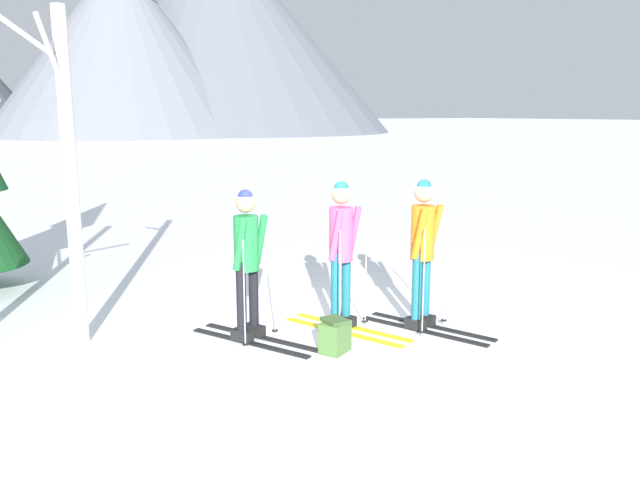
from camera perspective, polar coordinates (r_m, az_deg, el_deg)
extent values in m
plane|color=white|center=(7.80, 0.85, -8.11)|extent=(400.00, 400.00, 0.00)
cube|color=black|center=(7.65, -5.18, -8.49)|extent=(0.77, 1.53, 0.02)
cube|color=black|center=(7.49, -6.24, -8.95)|extent=(0.77, 1.53, 0.02)
cube|color=black|center=(7.68, -5.78, -7.85)|extent=(0.21, 0.28, 0.12)
cylinder|color=black|center=(7.55, -5.85, -4.60)|extent=(0.11, 0.11, 0.82)
cube|color=black|center=(7.52, -6.85, -8.29)|extent=(0.21, 0.28, 0.12)
cylinder|color=black|center=(7.39, -6.93, -4.98)|extent=(0.11, 0.11, 0.82)
cylinder|color=#238C42|center=(7.33, -6.48, -0.27)|extent=(0.28, 0.28, 0.62)
sphere|color=tan|center=(7.25, -6.56, 3.25)|extent=(0.22, 0.22, 0.22)
sphere|color=#2D389E|center=(7.24, -6.57, 3.78)|extent=(0.17, 0.17, 0.17)
cylinder|color=#238C42|center=(7.42, -5.24, 0.04)|extent=(0.16, 0.21, 0.59)
cylinder|color=#238C42|center=(7.15, -7.04, -0.42)|extent=(0.16, 0.21, 0.59)
cylinder|color=#A5A5AD|center=(7.54, -4.03, -3.92)|extent=(0.02, 0.02, 1.24)
cylinder|color=black|center=(7.70, -3.97, -7.93)|extent=(0.07, 0.07, 0.01)
cylinder|color=#A5A5AD|center=(7.13, -6.66, -4.84)|extent=(0.02, 0.02, 1.24)
cylinder|color=black|center=(7.31, -6.56, -9.05)|extent=(0.07, 0.07, 0.01)
cube|color=yellow|center=(7.96, 2.86, -7.65)|extent=(0.67, 1.59, 0.02)
cube|color=yellow|center=(7.79, 1.94, -8.07)|extent=(0.67, 1.59, 0.02)
cube|color=black|center=(7.99, 2.27, -7.04)|extent=(0.20, 0.28, 0.12)
cylinder|color=#1E6B7A|center=(7.86, 2.30, -3.82)|extent=(0.11, 0.11, 0.85)
cube|color=black|center=(7.82, 1.34, -7.44)|extent=(0.20, 0.28, 0.12)
cylinder|color=#1E6B7A|center=(7.69, 1.35, -4.16)|extent=(0.11, 0.11, 0.85)
cylinder|color=#E55193|center=(7.63, 1.86, 0.53)|extent=(0.28, 0.28, 0.64)
sphere|color=tan|center=(7.56, 1.88, 4.01)|extent=(0.23, 0.23, 0.23)
sphere|color=#1E6B7A|center=(7.55, 1.88, 4.53)|extent=(0.17, 0.17, 0.17)
cylinder|color=#E55193|center=(7.74, 2.99, 0.80)|extent=(0.15, 0.22, 0.60)
cylinder|color=#E55193|center=(7.45, 1.43, 0.41)|extent=(0.15, 0.22, 0.60)
cylinder|color=#A5A5AD|center=(7.87, 4.05, -3.13)|extent=(0.02, 0.02, 1.27)
cylinder|color=black|center=(8.03, 3.99, -7.12)|extent=(0.07, 0.07, 0.01)
cylinder|color=#A5A5AD|center=(7.44, 1.76, -3.96)|extent=(0.02, 0.02, 1.27)
cylinder|color=black|center=(7.61, 1.73, -8.15)|extent=(0.07, 0.07, 0.01)
cube|color=black|center=(8.10, 9.75, -7.46)|extent=(0.66, 1.60, 0.02)
cube|color=black|center=(7.92, 8.99, -7.88)|extent=(0.66, 1.60, 0.02)
cube|color=black|center=(8.13, 9.15, -6.87)|extent=(0.19, 0.28, 0.12)
cylinder|color=#1E6B7A|center=(7.99, 9.25, -3.67)|extent=(0.11, 0.11, 0.86)
cube|color=black|center=(7.94, 8.37, -7.27)|extent=(0.19, 0.28, 0.12)
cylinder|color=#1E6B7A|center=(7.81, 8.47, -4.01)|extent=(0.11, 0.11, 0.86)
cylinder|color=orange|center=(7.76, 9.00, 0.65)|extent=(0.28, 0.28, 0.64)
sphere|color=tan|center=(7.69, 9.11, 4.11)|extent=(0.23, 0.23, 0.23)
sphere|color=#1E6B7A|center=(7.68, 9.13, 4.63)|extent=(0.17, 0.17, 0.17)
cylinder|color=orange|center=(7.89, 10.02, 0.92)|extent=(0.15, 0.22, 0.61)
cylinder|color=orange|center=(7.58, 8.74, 0.54)|extent=(0.15, 0.22, 0.61)
cylinder|color=#A5A5AD|center=(8.03, 10.95, -2.98)|extent=(0.02, 0.02, 1.29)
cylinder|color=black|center=(8.19, 10.80, -6.93)|extent=(0.07, 0.07, 0.01)
cylinder|color=#A5A5AD|center=(7.56, 9.07, -3.79)|extent=(0.02, 0.02, 1.29)
cylinder|color=black|center=(7.73, 8.94, -7.96)|extent=(0.07, 0.07, 0.01)
cylinder|color=silver|center=(7.57, -21.01, 4.81)|extent=(0.15, 0.15, 3.67)
cylinder|color=silver|center=(7.33, -22.66, 15.13)|extent=(0.33, 0.47, 0.69)
cylinder|color=silver|center=(7.42, -24.04, 15.78)|extent=(0.63, 0.30, 0.43)
cube|color=#4C7238|center=(7.15, 1.32, -8.51)|extent=(0.39, 0.36, 0.34)
cube|color=#39562A|center=(7.09, 1.33, -7.06)|extent=(0.22, 0.28, 0.04)
cone|color=slate|center=(76.91, -16.99, 15.98)|extent=(29.51, 29.51, 19.29)
cone|color=slate|center=(87.61, -8.93, 17.74)|extent=(43.73, 43.73, 25.56)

